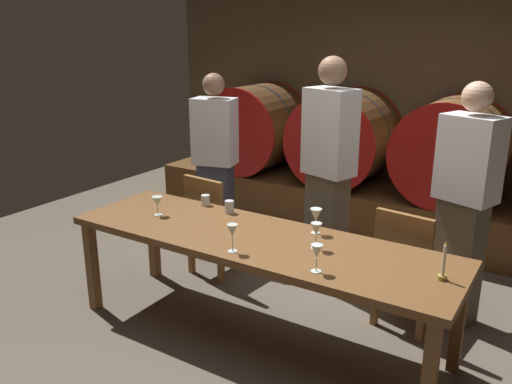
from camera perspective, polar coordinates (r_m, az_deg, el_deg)
The scene contains 20 objects.
ground_plane at distance 3.81m, azimuth 2.68°, elevation -14.93°, with size 7.64×7.64×0.00m, color brown.
back_wall at distance 5.88m, azimuth 16.68°, elevation 9.11°, with size 5.88×0.24×2.54m, color brown.
barrel_shelf at distance 5.60m, azimuth 14.19°, elevation -2.05°, with size 5.29×0.90×0.46m, color brown.
wine_barrel_far_left at distance 6.09m, azimuth -0.04°, elevation 6.98°, with size 0.98×0.87×0.98m.
wine_barrel_center_left at distance 5.59m, azimuth 9.56°, elevation 5.81°, with size 0.98×0.87×0.98m.
wine_barrel_center_right at distance 5.28m, azimuth 20.49°, elevation 4.27°, with size 0.98×0.87×0.98m.
dining_table at distance 3.46m, azimuth 0.06°, elevation -5.91°, with size 2.63×0.78×0.74m.
chair_left at distance 4.45m, azimuth -4.71°, elevation -3.10°, with size 0.44×0.44×0.88m.
chair_right at distance 3.79m, azimuth 16.05°, elevation -7.47°, with size 0.45×0.45×0.88m.
guest_left at distance 4.89m, azimuth -4.43°, elevation 3.22°, with size 0.43×0.33×1.66m.
guest_center at distance 4.13m, azimuth 7.83°, elevation 1.99°, with size 0.43×0.34×1.84m.
guest_right at distance 3.87m, azimuth 21.59°, elevation -1.33°, with size 0.44×0.35×1.71m.
candle_center at distance 3.02m, azimuth 19.59°, elevation -7.83°, with size 0.05×0.05×0.23m.
wine_glass_far_left at distance 3.86m, azimuth -10.63°, elevation -1.05°, with size 0.08×0.08×0.14m.
wine_glass_left at distance 3.17m, azimuth -2.58°, elevation -4.33°, with size 0.07×0.07×0.18m.
wine_glass_center at distance 3.48m, azimuth 6.50°, elevation -2.50°, with size 0.08×0.08×0.17m.
wine_glass_right at distance 3.24m, azimuth 6.54°, elevation -4.12°, with size 0.07×0.07×0.17m.
wine_glass_far_right at distance 2.94m, azimuth 6.59°, elevation -6.52°, with size 0.07×0.07×0.16m.
cup_left at distance 4.05m, azimuth -5.49°, elevation -0.88°, with size 0.06×0.06×0.08m, color silver.
cup_right at distance 3.86m, azimuth -2.90°, elevation -1.61°, with size 0.07×0.07×0.09m, color silver.
Camera 1 is at (1.58, -2.82, 2.03)m, focal length 36.95 mm.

